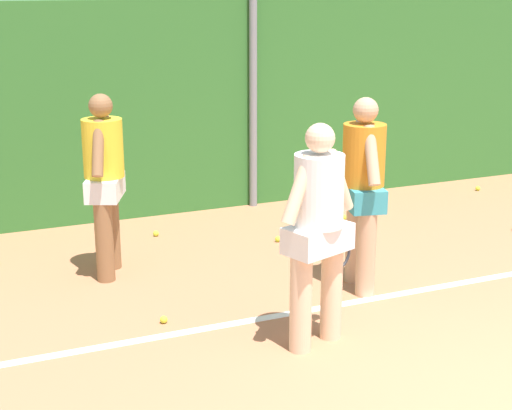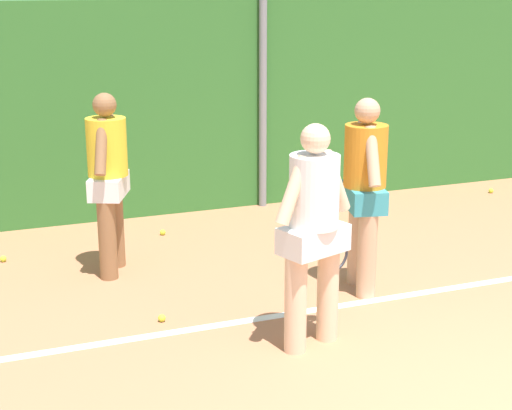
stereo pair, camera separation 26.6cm
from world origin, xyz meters
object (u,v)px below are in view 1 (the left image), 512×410
at_px(player_midcourt, 363,184).
at_px(player_backcourt_far, 104,175).
at_px(tennis_ball_0, 278,239).
at_px(tennis_ball_12, 344,217).
at_px(player_foreground_near, 318,224).
at_px(tennis_ball_1, 478,188).
at_px(tennis_ball_7, 156,233).
at_px(tennis_ball_8, 164,320).

relative_size(player_midcourt, player_backcourt_far, 1.01).
distance_m(tennis_ball_0, tennis_ball_12, 1.19).
distance_m(player_foreground_near, player_backcourt_far, 2.53).
distance_m(player_midcourt, tennis_ball_1, 4.31).
distance_m(tennis_ball_1, tennis_ball_7, 4.76).
distance_m(tennis_ball_0, tennis_ball_1, 3.65).
bearing_deg(player_foreground_near, tennis_ball_1, 19.34).
distance_m(player_foreground_near, player_midcourt, 1.31).
height_order(tennis_ball_1, tennis_ball_7, same).
bearing_deg(tennis_ball_8, tennis_ball_7, 75.60).
bearing_deg(tennis_ball_12, tennis_ball_1, 11.35).
distance_m(tennis_ball_8, tennis_ball_12, 3.57).
bearing_deg(tennis_ball_8, tennis_ball_12, 34.93).
height_order(player_foreground_near, tennis_ball_7, player_foreground_near).
height_order(player_midcourt, player_backcourt_far, player_midcourt).
relative_size(player_backcourt_far, tennis_ball_8, 27.72).
distance_m(player_foreground_near, tennis_ball_0, 2.77).
distance_m(player_backcourt_far, tennis_ball_8, 1.69).
xyz_separation_m(player_backcourt_far, tennis_ball_12, (3.09, 0.69, -1.00)).
xyz_separation_m(player_backcourt_far, tennis_ball_7, (0.77, 0.98, -1.00)).
distance_m(player_midcourt, tennis_ball_0, 1.86).
distance_m(player_midcourt, tennis_ball_8, 2.22).
bearing_deg(player_backcourt_far, tennis_ball_7, 165.26).
xyz_separation_m(tennis_ball_1, tennis_ball_12, (-2.43, -0.49, 0.00)).
bearing_deg(tennis_ball_7, tennis_ball_12, -7.20).
xyz_separation_m(player_midcourt, tennis_ball_0, (-0.15, 1.55, -1.01)).
distance_m(tennis_ball_7, tennis_ball_12, 2.35).
xyz_separation_m(player_midcourt, tennis_ball_12, (0.95, 2.00, -1.01)).
bearing_deg(tennis_ball_7, tennis_ball_8, -104.40).
bearing_deg(tennis_ball_7, tennis_ball_1, 2.32).
xyz_separation_m(tennis_ball_7, tennis_ball_12, (2.33, -0.29, 0.00)).
height_order(tennis_ball_8, tennis_ball_12, same).
relative_size(player_midcourt, tennis_ball_12, 28.01).
distance_m(tennis_ball_1, tennis_ball_12, 2.47).
bearing_deg(player_midcourt, player_foreground_near, 147.43).
height_order(player_foreground_near, player_backcourt_far, same).
height_order(player_backcourt_far, tennis_ball_7, player_backcourt_far).
distance_m(player_backcourt_far, tennis_ball_7, 1.59).
bearing_deg(player_midcourt, player_backcourt_far, 71.79).
height_order(player_foreground_near, tennis_ball_0, player_foreground_near).
xyz_separation_m(tennis_ball_0, tennis_ball_12, (1.11, 0.44, 0.00)).
xyz_separation_m(tennis_ball_0, tennis_ball_7, (-1.22, 0.74, 0.00)).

